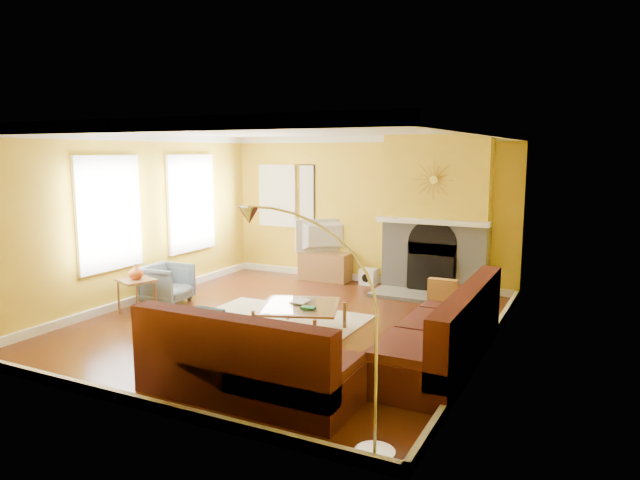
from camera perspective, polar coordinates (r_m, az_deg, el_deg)
The scene contains 27 objects.
floor at distance 8.18m, azimuth -3.31°, elevation -8.41°, with size 5.50×6.00×0.02m, color #602B14.
ceiling at distance 7.82m, azimuth -3.49°, elevation 10.99°, with size 5.50×6.00×0.02m, color white.
wall_back at distance 10.58m, azimuth 4.76°, elevation 3.04°, with size 5.50×0.02×2.70m, color gold.
wall_front at distance 5.52m, azimuth -19.18°, elevation -2.75°, with size 5.50×0.02×2.70m, color gold.
wall_left at distance 9.56m, azimuth -17.90°, elevation 2.02°, with size 0.02×6.00×2.70m, color gold.
wall_right at distance 6.95m, azimuth 16.74°, elevation -0.34°, with size 0.02×6.00×2.70m, color gold.
baseboard at distance 8.16m, azimuth -3.32°, elevation -7.94°, with size 5.50×6.00×0.12m, color white, non-canonical shape.
crown_molding at distance 7.82m, azimuth -3.49°, elevation 10.48°, with size 5.50×6.00×0.12m, color white, non-canonical shape.
window_left_near at distance 10.48m, azimuth -12.81°, elevation 3.61°, with size 0.06×1.22×1.72m, color white.
window_left_far at distance 9.10m, azimuth -20.40°, elevation 2.52°, with size 0.06×1.22×1.72m, color white.
window_back at distance 11.36m, azimuth -4.28°, elevation 4.45°, with size 0.82×0.06×1.22m, color white.
wall_art at distance 11.05m, azimuth -1.35°, elevation 4.61°, with size 0.34×0.04×1.14m, color white.
fireplace at distance 9.96m, azimuth 11.54°, elevation 2.53°, with size 1.80×0.40×2.70m, color gray, non-canonical shape.
mantel at distance 9.74m, azimuth 11.15°, elevation 1.81°, with size 1.92×0.22×0.08m, color white.
hearth at distance 9.67m, azimuth 10.45°, elevation -5.58°, with size 1.80×0.70×0.06m, color gray.
sunburst at distance 9.69m, azimuth 11.29°, elevation 5.92°, with size 0.70×0.04×0.70m, color olive, non-canonical shape.
rug at distance 8.27m, azimuth -4.49°, elevation -8.10°, with size 2.40×1.80×0.02m, color beige.
sectional_sofa at distance 6.75m, azimuth 2.25°, elevation -8.09°, with size 2.98×3.63×0.90m, color #471916, non-canonical shape.
coffee_table at distance 7.70m, azimuth -2.00°, elevation -7.90°, with size 1.00×1.00×0.39m, color white, non-canonical shape.
media_console at distance 10.81m, azimuth 0.53°, elevation -2.64°, with size 0.96×0.43×0.53m, color olive.
tv at distance 10.71m, azimuth 0.53°, elevation 0.39°, with size 1.09×0.14×0.63m, color black.
subwoofer at distance 10.52m, azimuth 4.91°, elevation -3.66°, with size 0.29×0.29×0.29m, color white.
armchair at distance 9.51m, azimuth -15.06°, elevation -4.24°, with size 0.67×0.69×0.62m, color slate.
side_table at distance 9.08m, azimuth -17.82°, elevation -5.34°, with size 0.47×0.47×0.51m, color olive, non-canonical shape.
vase at distance 9.00m, azimuth -17.93°, elevation -3.04°, with size 0.22×0.22×0.23m, color #D8591E.
book at distance 7.79m, azimuth -2.63°, elevation -6.08°, with size 0.21×0.28×0.03m, color white.
arc_lamp at distance 4.68m, azimuth -0.47°, elevation -9.02°, with size 1.26×0.36×1.95m, color silver, non-canonical shape.
Camera 1 is at (3.91, -6.77, 2.41)m, focal length 32.00 mm.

